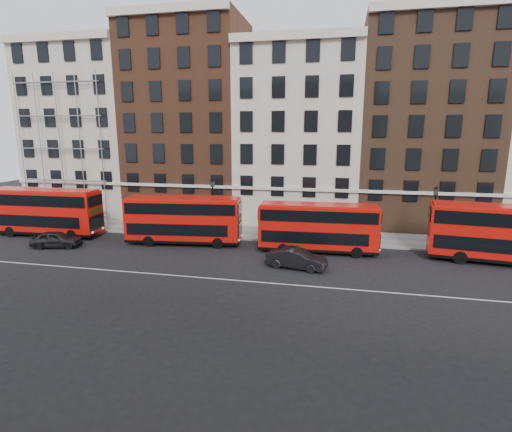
% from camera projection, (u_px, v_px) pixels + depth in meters
% --- Properties ---
extents(ground, '(120.00, 120.00, 0.00)m').
position_uv_depth(ground, '(271.00, 273.00, 28.65)').
color(ground, black).
rests_on(ground, ground).
extents(pavement, '(80.00, 5.00, 0.15)m').
position_uv_depth(pavement, '(289.00, 235.00, 38.67)').
color(pavement, gray).
rests_on(pavement, ground).
extents(kerb, '(80.00, 0.30, 0.16)m').
position_uv_depth(kerb, '(286.00, 242.00, 36.28)').
color(kerb, gray).
rests_on(kerb, ground).
extents(road_centre_line, '(70.00, 0.12, 0.01)m').
position_uv_depth(road_centre_line, '(265.00, 283.00, 26.74)').
color(road_centre_line, white).
rests_on(road_centre_line, ground).
extents(building_terrace, '(64.00, 11.95, 22.00)m').
position_uv_depth(building_terrace, '(297.00, 128.00, 43.62)').
color(building_terrace, '#B2AB9A').
rests_on(building_terrace, ground).
extents(bus_a, '(10.84, 2.90, 4.53)m').
position_uv_depth(bus_a, '(45.00, 211.00, 38.19)').
color(bus_a, red).
rests_on(bus_a, ground).
extents(bus_b, '(10.32, 3.54, 4.25)m').
position_uv_depth(bus_b, '(183.00, 219.00, 35.34)').
color(bus_b, red).
rests_on(bus_b, ground).
extents(bus_c, '(9.84, 2.76, 4.09)m').
position_uv_depth(bus_c, '(318.00, 227.00, 32.95)').
color(bus_c, red).
rests_on(bus_c, ground).
extents(bus_d, '(10.94, 3.94, 4.50)m').
position_uv_depth(bus_d, '(505.00, 233.00, 30.05)').
color(bus_d, red).
rests_on(bus_d, ground).
extents(car_rear, '(4.48, 2.64, 1.43)m').
position_uv_depth(car_rear, '(56.00, 239.00, 34.69)').
color(car_rear, '#232225').
rests_on(car_rear, ground).
extents(car_front, '(4.63, 2.30, 1.46)m').
position_uv_depth(car_front, '(297.00, 259.00, 29.45)').
color(car_front, black).
rests_on(car_front, ground).
extents(lamp_post_left, '(0.44, 0.44, 5.33)m').
position_uv_depth(lamp_post_left, '(213.00, 204.00, 38.13)').
color(lamp_post_left, black).
rests_on(lamp_post_left, pavement).
extents(lamp_post_right, '(0.44, 0.44, 5.33)m').
position_uv_depth(lamp_post_right, '(434.00, 214.00, 33.53)').
color(lamp_post_right, black).
rests_on(lamp_post_right, pavement).
extents(iron_railings, '(6.60, 0.06, 1.00)m').
position_uv_depth(iron_railings, '(292.00, 224.00, 40.65)').
color(iron_railings, black).
rests_on(iron_railings, pavement).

